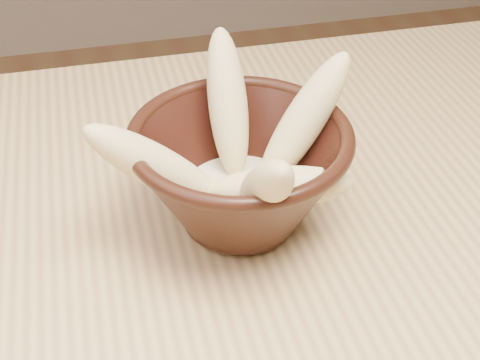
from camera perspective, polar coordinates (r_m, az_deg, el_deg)
name	(u,v)px	position (r m, az deg, el deg)	size (l,w,h in m)	color
table	(422,315)	(0.63, 15.26, -11.05)	(1.20, 0.80, 0.75)	tan
bowl	(240,172)	(0.54, 0.00, 0.71)	(0.18, 0.18, 0.10)	black
milk_puddle	(240,195)	(0.56, 0.00, -1.28)	(0.10, 0.10, 0.01)	beige
banana_upright	(228,103)	(0.57, -1.05, 6.55)	(0.03, 0.03, 0.13)	#F0D38E
banana_left	(157,167)	(0.51, -7.07, 1.10)	(0.03, 0.03, 0.13)	#F0D38E
banana_right	(303,122)	(0.55, 5.42, 4.98)	(0.03, 0.03, 0.13)	#F0D38E
banana_across	(280,187)	(0.53, 3.46, -0.59)	(0.03, 0.03, 0.11)	#F0D38E
banana_front	(265,188)	(0.48, 2.15, -0.71)	(0.03, 0.03, 0.13)	#F0D38E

